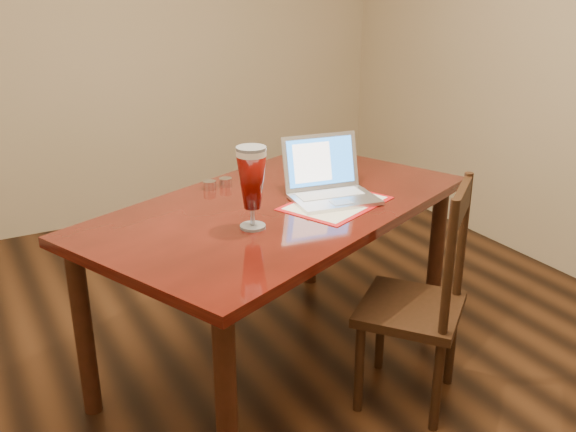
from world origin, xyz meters
TOP-DOWN VIEW (x-y plane):
  - ground at (0.00, 0.00)m, footprint 5.00×5.00m
  - dining_table at (0.24, 0.23)m, footprint 1.97×1.56m
  - dining_chair at (0.62, -0.28)m, footprint 0.58×0.58m

SIDE VIEW (x-z plane):
  - ground at x=0.00m, z-range 0.00..0.00m
  - dining_chair at x=0.62m, z-range -0.03..0.97m
  - dining_table at x=0.24m, z-range 0.16..1.29m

